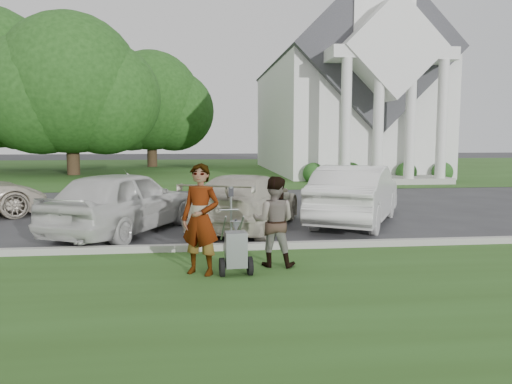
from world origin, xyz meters
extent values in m
plane|color=#333335|center=(0.00, 0.00, 0.00)|extent=(120.00, 120.00, 0.00)
cube|color=#2B4A19|center=(0.00, -3.00, 0.01)|extent=(80.00, 7.00, 0.01)
cube|color=#2B4A19|center=(0.00, 27.00, 0.01)|extent=(80.00, 30.00, 0.01)
cube|color=#9E9E93|center=(0.00, 0.55, 0.07)|extent=(80.00, 0.18, 0.15)
cube|color=white|center=(9.00, 24.00, 3.50)|extent=(9.00, 16.00, 7.00)
cube|color=#38383D|center=(9.00, 24.00, 7.00)|extent=(9.19, 17.00, 9.19)
cube|color=#9E9E93|center=(9.00, 14.80, 0.15)|extent=(6.20, 2.60, 0.30)
cylinder|color=white|center=(6.60, 13.80, 3.00)|extent=(0.50, 0.50, 6.00)
cylinder|color=white|center=(8.20, 13.80, 3.00)|extent=(0.50, 0.50, 6.00)
cylinder|color=white|center=(9.80, 13.80, 3.00)|extent=(0.50, 0.50, 6.00)
cylinder|color=white|center=(11.40, 13.80, 3.00)|extent=(0.50, 0.50, 6.00)
cube|color=white|center=(9.00, 14.60, 6.30)|extent=(6.20, 2.00, 0.60)
cube|color=white|center=(9.00, 14.60, 6.60)|extent=(5.09, 2.20, 5.09)
sphere|color=#1E4C19|center=(5.50, 15.70, 0.45)|extent=(1.10, 1.10, 1.10)
sphere|color=#1E4C19|center=(7.50, 15.70, 0.45)|extent=(1.10, 1.10, 1.10)
sphere|color=#1E4C19|center=(10.50, 15.70, 0.45)|extent=(1.10, 1.10, 1.10)
sphere|color=#1E4C19|center=(12.50, 15.70, 0.45)|extent=(1.10, 1.10, 1.10)
cylinder|color=#332316|center=(-8.00, 22.00, 1.60)|extent=(0.76, 0.76, 3.20)
sphere|color=#1C4114|center=(-8.00, 22.00, 5.51)|extent=(8.40, 8.40, 8.40)
sphere|color=#1C4114|center=(-6.11, 22.30, 4.67)|extent=(6.89, 6.89, 6.89)
sphere|color=#1C4114|center=(-9.68, 21.70, 4.88)|extent=(7.22, 7.22, 7.22)
sphere|color=#1C4114|center=(-11.93, 25.30, 5.21)|extent=(7.54, 7.54, 7.54)
cylinder|color=#332316|center=(-4.00, 30.00, 1.50)|extent=(0.76, 0.76, 3.00)
sphere|color=#1C4114|center=(-4.00, 30.00, 5.09)|extent=(7.60, 7.60, 7.60)
sphere|color=#1C4114|center=(-2.29, 30.30, 4.33)|extent=(6.23, 6.23, 6.23)
sphere|color=#1C4114|center=(-5.52, 29.70, 4.52)|extent=(6.54, 6.54, 6.54)
cylinder|color=black|center=(0.01, -1.35, 0.16)|extent=(0.10, 0.33, 0.32)
cylinder|color=black|center=(0.48, -1.32, 0.16)|extent=(0.10, 0.33, 0.32)
cylinder|color=#2D2D33|center=(0.24, -1.34, 0.16)|extent=(0.54, 0.07, 0.04)
cube|color=gray|center=(0.24, -1.34, 0.46)|extent=(0.37, 0.31, 0.59)
cone|color=gray|center=(0.24, -1.34, 0.85)|extent=(0.19, 0.19, 0.17)
cylinder|color=#2D2D33|center=(0.24, -1.34, 0.93)|extent=(0.04, 0.04, 0.06)
cylinder|color=gray|center=(0.06, -0.83, 0.72)|extent=(0.08, 0.79, 0.57)
cylinder|color=gray|center=(0.36, -0.81, 0.72)|extent=(0.08, 0.79, 0.57)
cylinder|color=gray|center=(0.18, -0.44, 0.99)|extent=(0.34, 0.05, 0.03)
imported|color=#999999|center=(-0.34, -1.19, 0.94)|extent=(0.81, 0.71, 1.87)
imported|color=#999999|center=(0.96, -0.79, 0.81)|extent=(0.92, 0.80, 1.61)
cylinder|color=gray|center=(0.26, 0.19, 0.59)|extent=(0.04, 0.04, 1.17)
cube|color=#2D2D33|center=(0.26, 0.19, 1.25)|extent=(0.10, 0.07, 0.18)
cylinder|color=gray|center=(0.26, 0.19, 1.34)|extent=(0.09, 0.09, 0.03)
imported|color=silver|center=(-2.18, 2.71, 0.78)|extent=(3.63, 4.90, 1.55)
imported|color=beige|center=(0.82, 2.95, 0.70)|extent=(3.60, 5.18, 1.39)
imported|color=silver|center=(3.82, 3.43, 0.79)|extent=(3.72, 4.99, 1.57)
camera|label=1|loc=(-0.34, -9.48, 2.33)|focal=35.00mm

